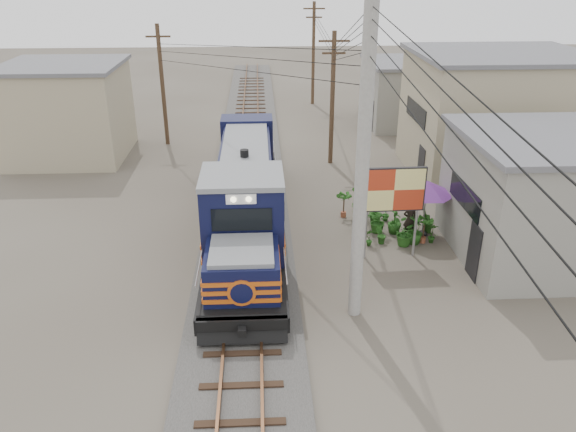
{
  "coord_description": "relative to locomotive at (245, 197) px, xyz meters",
  "views": [
    {
      "loc": [
        0.61,
        -15.36,
        10.25
      ],
      "look_at": [
        1.53,
        2.2,
        2.2
      ],
      "focal_mm": 35.0,
      "sensor_mm": 36.0,
      "label": 1
    }
  ],
  "objects": [
    {
      "name": "ground",
      "position": [
        0.0,
        -5.34,
        -1.65
      ],
      "size": [
        120.0,
        120.0,
        0.0
      ],
      "primitive_type": "plane",
      "color": "#473F35",
      "rests_on": "ground"
    },
    {
      "name": "ballast",
      "position": [
        0.0,
        4.66,
        -1.57
      ],
      "size": [
        3.6,
        70.0,
        0.16
      ],
      "primitive_type": "cube",
      "color": "#595651",
      "rests_on": "ground"
    },
    {
      "name": "track",
      "position": [
        0.0,
        4.66,
        -1.39
      ],
      "size": [
        1.15,
        70.0,
        0.12
      ],
      "color": "#51331E",
      "rests_on": "ground"
    },
    {
      "name": "locomotive",
      "position": [
        0.0,
        0.0,
        0.0
      ],
      "size": [
        2.77,
        15.07,
        3.73
      ],
      "color": "black",
      "rests_on": "ground"
    },
    {
      "name": "utility_pole_main",
      "position": [
        3.5,
        -5.84,
        3.35
      ],
      "size": [
        0.4,
        0.4,
        10.0
      ],
      "color": "#9E9B93",
      "rests_on": "ground"
    },
    {
      "name": "wooden_pole_mid",
      "position": [
        4.5,
        8.66,
        2.03
      ],
      "size": [
        1.6,
        0.24,
        7.0
      ],
      "color": "#4C3826",
      "rests_on": "ground"
    },
    {
      "name": "wooden_pole_far",
      "position": [
        4.8,
        22.66,
        2.28
      ],
      "size": [
        1.6,
        0.24,
        7.5
      ],
      "color": "#4C3826",
      "rests_on": "ground"
    },
    {
      "name": "wooden_pole_left",
      "position": [
        -5.0,
        12.66,
        2.03
      ],
      "size": [
        1.6,
        0.24,
        7.0
      ],
      "color": "#4C3826",
      "rests_on": "ground"
    },
    {
      "name": "power_lines",
      "position": [
        -0.14,
        3.16,
        5.91
      ],
      "size": [
        9.65,
        19.0,
        3.3
      ],
      "color": "black",
      "rests_on": "ground"
    },
    {
      "name": "shophouse_front",
      "position": [
        11.5,
        -2.34,
        0.71
      ],
      "size": [
        7.35,
        6.3,
        4.7
      ],
      "color": "gray",
      "rests_on": "ground"
    },
    {
      "name": "shophouse_mid",
      "position": [
        12.5,
        6.66,
        1.46
      ],
      "size": [
        8.4,
        7.35,
        6.2
      ],
      "color": "tan",
      "rests_on": "ground"
    },
    {
      "name": "shophouse_back",
      "position": [
        11.0,
        16.66,
        0.46
      ],
      "size": [
        6.3,
        6.3,
        4.2
      ],
      "color": "gray",
      "rests_on": "ground"
    },
    {
      "name": "shophouse_left",
      "position": [
        -10.0,
        10.66,
        0.96
      ],
      "size": [
        6.3,
        6.3,
        5.2
      ],
      "color": "tan",
      "rests_on": "ground"
    },
    {
      "name": "billboard",
      "position": [
        5.4,
        -2.19,
        0.98
      ],
      "size": [
        2.31,
        0.19,
        3.56
      ],
      "rotation": [
        0.0,
        0.0,
        0.03
      ],
      "color": "#99999E",
      "rests_on": "ground"
    },
    {
      "name": "market_umbrella",
      "position": [
        7.16,
        -0.46,
        0.43
      ],
      "size": [
        2.77,
        2.77,
        2.36
      ],
      "rotation": [
        0.0,
        0.0,
        0.37
      ],
      "color": "black",
      "rests_on": "ground"
    },
    {
      "name": "vendor",
      "position": [
        6.58,
        -0.53,
        -0.91
      ],
      "size": [
        0.55,
        0.37,
        1.48
      ],
      "primitive_type": "imported",
      "rotation": [
        0.0,
        0.0,
        3.1
      ],
      "color": "black",
      "rests_on": "ground"
    },
    {
      "name": "plant_nursery",
      "position": [
        5.86,
        -0.36,
        -1.15
      ],
      "size": [
        3.42,
        3.22,
        1.13
      ],
      "color": "#205217",
      "rests_on": "ground"
    }
  ]
}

